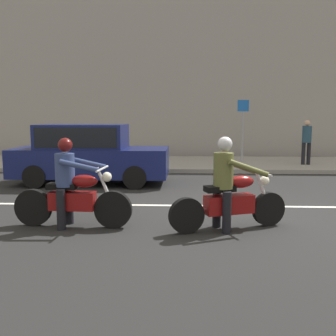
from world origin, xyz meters
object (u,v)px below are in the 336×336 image
parked_sedan_navy (88,153)px  pedestrian_bystander (307,139)px  street_sign_post (243,124)px  motorcycle_with_rider_olive (229,192)px  motorcycle_with_rider_denim_blue (72,191)px

parked_sedan_navy → pedestrian_bystander: pedestrian_bystander is taller
street_sign_post → motorcycle_with_rider_olive: bearing=-99.4°
motorcycle_with_rider_denim_blue → street_sign_post: street_sign_post is taller
parked_sedan_navy → pedestrian_bystander: bearing=26.8°
motorcycle_with_rider_denim_blue → parked_sedan_navy: parked_sedan_navy is taller
motorcycle_with_rider_olive → motorcycle_with_rider_denim_blue: 2.76m
motorcycle_with_rider_denim_blue → street_sign_post: bearing=64.6°
street_sign_post → pedestrian_bystander: 2.46m
motorcycle_with_rider_olive → parked_sedan_navy: (-3.57, 4.49, 0.22)m
motorcycle_with_rider_olive → street_sign_post: 9.12m
motorcycle_with_rider_olive → street_sign_post: bearing=80.6°
street_sign_post → pedestrian_bystander: (2.28, -0.75, -0.53)m
motorcycle_with_rider_denim_blue → parked_sedan_navy: (-0.81, 4.46, 0.23)m
parked_sedan_navy → pedestrian_bystander: size_ratio=2.67×
motorcycle_with_rider_olive → street_sign_post: street_sign_post is taller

